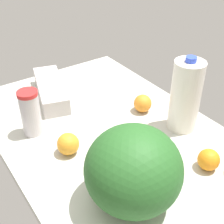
# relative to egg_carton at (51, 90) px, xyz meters

# --- Properties ---
(countertop) EXTENTS (1.20, 0.76, 0.03)m
(countertop) POSITION_rel_egg_carton_xyz_m (-0.37, -0.07, -0.05)
(countertop) COLOR beige
(countertop) RESTS_ON ground
(egg_carton) EXTENTS (0.35, 0.20, 0.07)m
(egg_carton) POSITION_rel_egg_carton_xyz_m (0.00, 0.00, 0.00)
(egg_carton) COLOR #BDB5B4
(egg_carton) RESTS_ON countertop
(watermelon) EXTENTS (0.27, 0.27, 0.25)m
(watermelon) POSITION_rel_egg_carton_xyz_m (-0.66, 0.06, 0.09)
(watermelon) COLOR #285F26
(watermelon) RESTS_ON countertop
(milk_jug) EXTENTS (0.11, 0.11, 0.29)m
(milk_jug) POSITION_rel_egg_carton_xyz_m (-0.48, -0.32, 0.10)
(milk_jug) COLOR white
(milk_jug) RESTS_ON countertop
(tumbler_cup) EXTENTS (0.07, 0.07, 0.18)m
(tumbler_cup) POSITION_rel_egg_carton_xyz_m (-0.20, 0.17, 0.05)
(tumbler_cup) COLOR silver
(tumbler_cup) RESTS_ON countertop
(orange_far_back) EXTENTS (0.07, 0.07, 0.07)m
(orange_far_back) POSITION_rel_egg_carton_xyz_m (-0.32, -0.26, 0.00)
(orange_far_back) COLOR orange
(orange_far_back) RESTS_ON countertop
(orange_near_front) EXTENTS (0.07, 0.07, 0.07)m
(orange_near_front) POSITION_rel_egg_carton_xyz_m (-0.70, -0.22, -0.00)
(orange_near_front) COLOR orange
(orange_near_front) RESTS_ON countertop
(orange_by_jug) EXTENTS (0.08, 0.08, 0.08)m
(orange_by_jug) POSITION_rel_egg_carton_xyz_m (-0.37, 0.11, 0.00)
(orange_by_jug) COLOR orange
(orange_by_jug) RESTS_ON countertop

